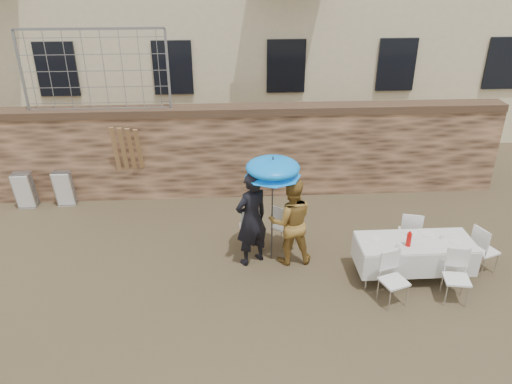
{
  "coord_description": "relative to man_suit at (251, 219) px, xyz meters",
  "views": [
    {
      "loc": [
        -0.11,
        -6.25,
        5.63
      ],
      "look_at": [
        0.4,
        2.2,
        1.4
      ],
      "focal_mm": 35.0,
      "sensor_mm": 36.0,
      "label": 1
    }
  ],
  "objects": [
    {
      "name": "ground",
      "position": [
        -0.3,
        -1.94,
        -0.96
      ],
      "size": [
        80.0,
        80.0,
        0.0
      ],
      "primitive_type": "plane",
      "color": "brown",
      "rests_on": "ground"
    },
    {
      "name": "stone_wall",
      "position": [
        -0.3,
        3.06,
        0.14
      ],
      "size": [
        13.0,
        0.5,
        2.2
      ],
      "primitive_type": "cube",
      "color": "brown",
      "rests_on": "ground"
    },
    {
      "name": "chain_link_fence",
      "position": [
        -3.3,
        3.06,
        2.14
      ],
      "size": [
        3.2,
        0.06,
        1.8
      ],
      "primitive_type": null,
      "color": "gray",
      "rests_on": "stone_wall"
    },
    {
      "name": "man_suit",
      "position": [
        0.0,
        0.0,
        0.0
      ],
      "size": [
        0.84,
        0.77,
        1.92
      ],
      "primitive_type": "imported",
      "rotation": [
        0.0,
        0.0,
        3.71
      ],
      "color": "black",
      "rests_on": "ground"
    },
    {
      "name": "woman_dress",
      "position": [
        0.75,
        0.0,
        -0.08
      ],
      "size": [
        0.88,
        0.7,
        1.76
      ],
      "primitive_type": "imported",
      "rotation": [
        0.0,
        0.0,
        3.19
      ],
      "color": "gold",
      "rests_on": "ground"
    },
    {
      "name": "umbrella",
      "position": [
        0.4,
        0.1,
        0.94
      ],
      "size": [
        1.05,
        1.05,
        2.02
      ],
      "color": "#3F3F44",
      "rests_on": "ground"
    },
    {
      "name": "couple_chair_left",
      "position": [
        0.0,
        0.55,
        -0.48
      ],
      "size": [
        0.5,
        0.5,
        0.96
      ],
      "primitive_type": null,
      "rotation": [
        0.0,
        0.0,
        3.19
      ],
      "color": "white",
      "rests_on": "ground"
    },
    {
      "name": "couple_chair_right",
      "position": [
        0.7,
        0.55,
        -0.48
      ],
      "size": [
        0.68,
        0.68,
        0.96
      ],
      "primitive_type": null,
      "rotation": [
        0.0,
        0.0,
        2.45
      ],
      "color": "white",
      "rests_on": "ground"
    },
    {
      "name": "banquet_table",
      "position": [
        2.97,
        -0.66,
        -0.23
      ],
      "size": [
        2.1,
        0.85,
        0.78
      ],
      "color": "silver",
      "rests_on": "ground"
    },
    {
      "name": "soda_bottle",
      "position": [
        2.77,
        -0.81,
        -0.06
      ],
      "size": [
        0.09,
        0.09,
        0.26
      ],
      "primitive_type": "cylinder",
      "color": "red",
      "rests_on": "banquet_table"
    },
    {
      "name": "table_chair_front_left",
      "position": [
        2.37,
        -1.41,
        -0.48
      ],
      "size": [
        0.61,
        0.61,
        0.96
      ],
      "primitive_type": null,
      "rotation": [
        0.0,
        0.0,
        0.33
      ],
      "color": "white",
      "rests_on": "ground"
    },
    {
      "name": "table_chair_front_right",
      "position": [
        3.47,
        -1.41,
        -0.48
      ],
      "size": [
        0.56,
        0.56,
        0.96
      ],
      "primitive_type": null,
      "rotation": [
        0.0,
        0.0,
        -0.18
      ],
      "color": "white",
      "rests_on": "ground"
    },
    {
      "name": "table_chair_back",
      "position": [
        3.17,
        0.14,
        -0.48
      ],
      "size": [
        0.6,
        0.6,
        0.96
      ],
      "primitive_type": null,
      "rotation": [
        0.0,
        0.0,
        2.86
      ],
      "color": "white",
      "rests_on": "ground"
    },
    {
      "name": "table_chair_side",
      "position": [
        4.37,
        -0.56,
        -0.48
      ],
      "size": [
        0.62,
        0.62,
        0.96
      ],
      "primitive_type": null,
      "rotation": [
        0.0,
        0.0,
        1.92
      ],
      "color": "white",
      "rests_on": "ground"
    },
    {
      "name": "chair_stack_left",
      "position": [
        -5.19,
        2.7,
        -0.5
      ],
      "size": [
        0.46,
        0.4,
        0.92
      ],
      "primitive_type": null,
      "color": "white",
      "rests_on": "ground"
    },
    {
      "name": "chair_stack_right",
      "position": [
        -4.29,
        2.7,
        -0.5
      ],
      "size": [
        0.46,
        0.32,
        0.92
      ],
      "primitive_type": null,
      "color": "white",
      "rests_on": "ground"
    },
    {
      "name": "wood_planks",
      "position": [
        -2.69,
        2.77,
        0.04
      ],
      "size": [
        0.7,
        0.2,
        2.0
      ],
      "primitive_type": null,
      "color": "#A37749",
      "rests_on": "ground"
    }
  ]
}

